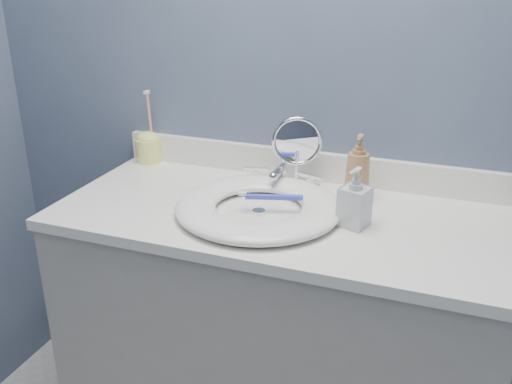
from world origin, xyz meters
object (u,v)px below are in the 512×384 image
at_px(makeup_mirror, 297,150).
at_px(soap_bottle_clear, 355,197).
at_px(toothbrush_holder, 148,146).
at_px(soap_bottle_amber, 358,168).

xyz_separation_m(makeup_mirror, soap_bottle_clear, (0.21, -0.20, -0.04)).
relative_size(makeup_mirror, toothbrush_holder, 0.90).
bearing_deg(soap_bottle_amber, makeup_mirror, 168.82).
bearing_deg(toothbrush_holder, soap_bottle_amber, -6.20).
height_order(makeup_mirror, toothbrush_holder, toothbrush_holder).
height_order(soap_bottle_amber, soap_bottle_clear, soap_bottle_amber).
xyz_separation_m(makeup_mirror, soap_bottle_amber, (0.19, -0.02, -0.02)).
relative_size(soap_bottle_amber, soap_bottle_clear, 1.22).
distance_m(makeup_mirror, toothbrush_holder, 0.54).
xyz_separation_m(soap_bottle_amber, toothbrush_holder, (-0.72, 0.08, -0.04)).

